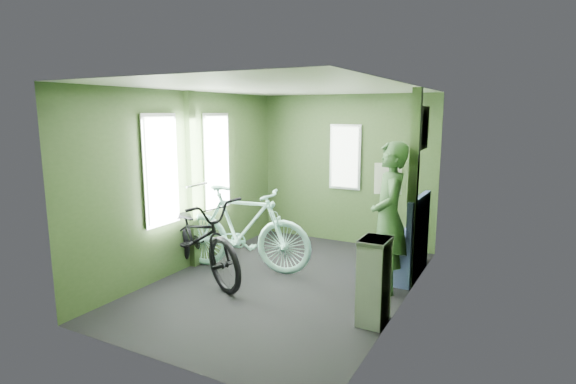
% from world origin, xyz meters
% --- Properties ---
extents(room, '(4.00, 4.02, 2.31)m').
position_xyz_m(room, '(-0.04, 0.04, 1.44)').
color(room, black).
rests_on(room, ground).
extents(bicycle_black, '(2.13, 1.54, 1.10)m').
position_xyz_m(bicycle_black, '(-1.04, -0.32, 0.00)').
color(bicycle_black, black).
rests_on(bicycle_black, ground).
extents(bicycle_mint, '(1.92, 0.89, 1.13)m').
position_xyz_m(bicycle_mint, '(-0.69, 0.14, 0.00)').
color(bicycle_mint, '#96DFCE').
rests_on(bicycle_mint, ground).
extents(passenger, '(0.61, 0.75, 1.72)m').
position_xyz_m(passenger, '(1.15, 0.37, 0.86)').
color(passenger, '#33572F').
rests_on(passenger, ground).
extents(waste_box, '(0.25, 0.35, 0.85)m').
position_xyz_m(waste_box, '(1.26, -0.50, 0.43)').
color(waste_box, gray).
rests_on(waste_box, ground).
extents(bench_seat, '(0.55, 0.98, 1.02)m').
position_xyz_m(bench_seat, '(1.15, 0.97, 0.30)').
color(bench_seat, navy).
rests_on(bench_seat, ground).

